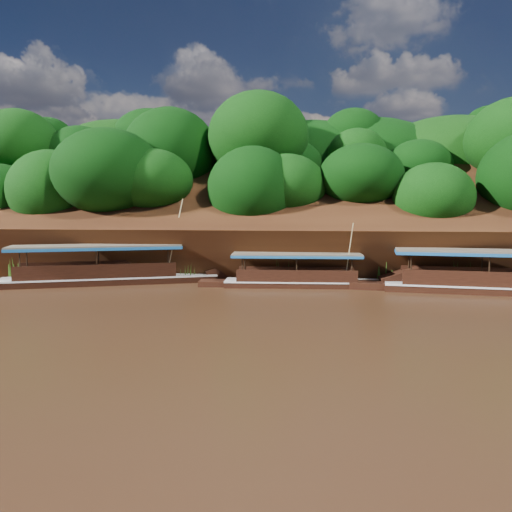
{
  "coord_description": "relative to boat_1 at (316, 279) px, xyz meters",
  "views": [
    {
      "loc": [
        2.01,
        -25.3,
        5.36
      ],
      "look_at": [
        -1.75,
        7.0,
        2.12
      ],
      "focal_mm": 35.0,
      "sensor_mm": 36.0,
      "label": 1
    }
  ],
  "objects": [
    {
      "name": "reeds",
      "position": [
        -5.09,
        1.33,
        0.35
      ],
      "size": [
        50.65,
        2.06,
        2.02
      ],
      "color": "#315F17",
      "rests_on": "ground"
    },
    {
      "name": "ground",
      "position": [
        -2.21,
        -7.98,
        -0.51
      ],
      "size": [
        160.0,
        160.0,
        0.0
      ],
      "primitive_type": "plane",
      "color": "black",
      "rests_on": "ground"
    },
    {
      "name": "boat_1",
      "position": [
        0.0,
        0.0,
        0.0
      ],
      "size": [
        13.03,
        2.77,
        4.72
      ],
      "rotation": [
        0.0,
        0.0,
        0.06
      ],
      "color": "black",
      "rests_on": "ground"
    },
    {
      "name": "boat_2",
      "position": [
        -13.37,
        0.09,
        0.11
      ],
      "size": [
        16.93,
        8.08,
        6.43
      ],
      "rotation": [
        0.0,
        0.0,
        0.36
      ],
      "color": "black",
      "rests_on": "ground"
    },
    {
      "name": "riverbank",
      "position": [
        -2.22,
        14.75,
        1.38
      ],
      "size": [
        120.0,
        30.06,
        19.4
      ],
      "color": "black",
      "rests_on": "ground"
    }
  ]
}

